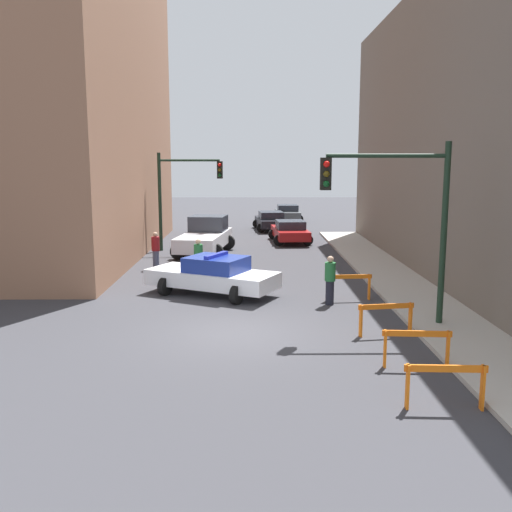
# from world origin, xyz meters

# --- Properties ---
(ground_plane) EXTENTS (120.00, 120.00, 0.00)m
(ground_plane) POSITION_xyz_m (0.00, 0.00, 0.00)
(ground_plane) COLOR #38383D
(sidewalk_right) EXTENTS (2.40, 44.00, 0.12)m
(sidewalk_right) POSITION_xyz_m (6.20, 0.00, 0.06)
(sidewalk_right) COLOR #B2ADA3
(sidewalk_right) RESTS_ON ground_plane
(traffic_light_near) EXTENTS (3.64, 0.35, 5.20)m
(traffic_light_near) POSITION_xyz_m (4.73, 0.59, 3.53)
(traffic_light_near) COLOR black
(traffic_light_near) RESTS_ON sidewalk_right
(traffic_light_far) EXTENTS (3.44, 0.35, 5.20)m
(traffic_light_far) POSITION_xyz_m (-3.30, 14.95, 3.40)
(traffic_light_far) COLOR black
(traffic_light_far) RESTS_ON ground_plane
(police_car) EXTENTS (5.03, 3.79, 1.52)m
(police_car) POSITION_xyz_m (-0.95, 4.66, 0.72)
(police_car) COLOR white
(police_car) RESTS_ON ground_plane
(white_truck) EXTENTS (3.12, 5.63, 1.90)m
(white_truck) POSITION_xyz_m (-1.94, 13.92, 0.91)
(white_truck) COLOR silver
(white_truck) RESTS_ON ground_plane
(parked_car_near) EXTENTS (2.48, 4.42, 1.31)m
(parked_car_near) POSITION_xyz_m (2.75, 17.96, 0.67)
(parked_car_near) COLOR maroon
(parked_car_near) RESTS_ON ground_plane
(parked_car_mid) EXTENTS (2.54, 4.45, 1.31)m
(parked_car_mid) POSITION_xyz_m (1.84, 23.99, 0.67)
(parked_car_mid) COLOR black
(parked_car_mid) RESTS_ON ground_plane
(parked_car_far) EXTENTS (2.30, 4.31, 1.31)m
(parked_car_far) POSITION_xyz_m (3.40, 30.09, 0.67)
(parked_car_far) COLOR #474C51
(parked_car_far) RESTS_ON ground_plane
(pedestrian_crossing) EXTENTS (0.39, 0.39, 1.66)m
(pedestrian_crossing) POSITION_xyz_m (-1.71, 7.39, 0.86)
(pedestrian_crossing) COLOR #382D23
(pedestrian_crossing) RESTS_ON ground_plane
(pedestrian_corner) EXTENTS (0.51, 0.51, 1.66)m
(pedestrian_corner) POSITION_xyz_m (-3.82, 9.69, 0.86)
(pedestrian_corner) COLOR #474C66
(pedestrian_corner) RESTS_ON ground_plane
(pedestrian_sidewalk) EXTENTS (0.51, 0.51, 1.66)m
(pedestrian_sidewalk) POSITION_xyz_m (3.06, 3.18, 0.86)
(pedestrian_sidewalk) COLOR black
(pedestrian_sidewalk) RESTS_ON ground_plane
(barrier_front) EXTENTS (1.60, 0.23, 0.90)m
(barrier_front) POSITION_xyz_m (4.16, -5.00, 0.62)
(barrier_front) COLOR orange
(barrier_front) RESTS_ON ground_plane
(barrier_mid) EXTENTS (1.60, 0.27, 0.90)m
(barrier_mid) POSITION_xyz_m (4.25, -2.76, 0.62)
(barrier_mid) COLOR orange
(barrier_mid) RESTS_ON ground_plane
(barrier_back) EXTENTS (1.59, 0.38, 0.90)m
(barrier_back) POSITION_xyz_m (4.13, -0.25, 0.62)
(barrier_back) COLOR orange
(barrier_back) RESTS_ON ground_plane
(barrier_corner) EXTENTS (1.60, 0.28, 0.90)m
(barrier_corner) POSITION_xyz_m (3.81, 3.80, 0.62)
(barrier_corner) COLOR orange
(barrier_corner) RESTS_ON ground_plane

